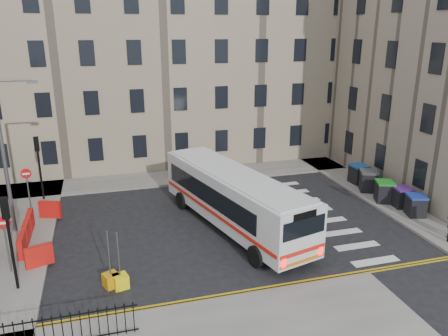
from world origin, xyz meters
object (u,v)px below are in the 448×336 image
bus (233,197)px  wheelie_bin_c (384,191)px  wheelie_bin_a (416,205)px  streetlamp (4,156)px  wheelie_bin_b (401,197)px  wheelie_bin_d (368,181)px  bollard_chevron (111,280)px  wheelie_bin_e (358,174)px  bollard_yellow (121,281)px

bus → wheelie_bin_c: size_ratio=7.90×
wheelie_bin_a → wheelie_bin_c: bearing=117.1°
streetlamp → wheelie_bin_a: streetlamp is taller
wheelie_bin_b → wheelie_bin_d: size_ratio=0.77×
wheelie_bin_a → wheelie_bin_c: wheelie_bin_c is taller
wheelie_bin_a → bollard_chevron: wheelie_bin_a is taller
wheelie_bin_d → wheelie_bin_e: wheelie_bin_d is taller
wheelie_bin_b → bollard_yellow: 17.55m
wheelie_bin_c → bollard_chevron: wheelie_bin_c is taller
wheelie_bin_e → bollard_chevron: bearing=-156.5°
streetlamp → wheelie_bin_c: bearing=-4.8°
bus → bollard_chevron: bearing=-163.3°
wheelie_bin_a → wheelie_bin_e: size_ratio=1.03×
streetlamp → bus: bearing=-12.5°
wheelie_bin_e → wheelie_bin_d: bearing=-100.4°
streetlamp → wheelie_bin_c: size_ratio=5.40×
wheelie_bin_e → bollard_yellow: (-16.92, -8.59, -0.52)m
wheelie_bin_d → wheelie_bin_e: (0.22, 1.52, -0.04)m
wheelie_bin_b → bus: bearing=-175.3°
wheelie_bin_d → bollard_chevron: size_ratio=2.67×
wheelie_bin_a → wheelie_bin_b: wheelie_bin_a is taller
bus → wheelie_bin_c: (10.18, 0.72, -1.01)m
wheelie_bin_c → wheelie_bin_e: bearing=105.6°
wheelie_bin_b → wheelie_bin_e: (-0.14, 4.49, 0.05)m
streetlamp → wheelie_bin_c: (21.74, -1.84, -3.52)m
bus → bollard_yellow: bus is taller
wheelie_bin_c → wheelie_bin_e: wheelie_bin_c is taller
bollard_chevron → bus: bearing=31.5°
wheelie_bin_d → bollard_yellow: 18.14m
wheelie_bin_b → wheelie_bin_d: wheelie_bin_d is taller
wheelie_bin_b → wheelie_bin_e: bearing=97.9°
wheelie_bin_b → bollard_chevron: bearing=-161.4°
wheelie_bin_e → wheelie_bin_a: bearing=-91.6°
bus → streetlamp: bearing=152.8°
streetlamp → wheelie_bin_d: 22.17m
wheelie_bin_e → wheelie_bin_b: bearing=-90.5°
bollard_chevron → wheelie_bin_b: bearing=12.5°
wheelie_bin_e → bollard_yellow: size_ratio=2.20×
streetlamp → wheelie_bin_e: bearing=4.3°
bus → bollard_yellow: 7.87m
wheelie_bin_d → wheelie_bin_e: size_ratio=1.21×
wheelie_bin_b → bollard_yellow: size_ratio=2.05×
wheelie_bin_b → streetlamp: bearing=178.9°
bus → wheelie_bin_a: size_ratio=8.78×
wheelie_bin_e → bollard_yellow: wheelie_bin_e is taller
wheelie_bin_b → bollard_chevron: size_ratio=2.05×
wheelie_bin_b → wheelie_bin_c: bearing=123.6°
wheelie_bin_c → bollard_yellow: size_ratio=2.51×
wheelie_bin_e → bus: bearing=-160.5°
streetlamp → bollard_yellow: 9.55m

